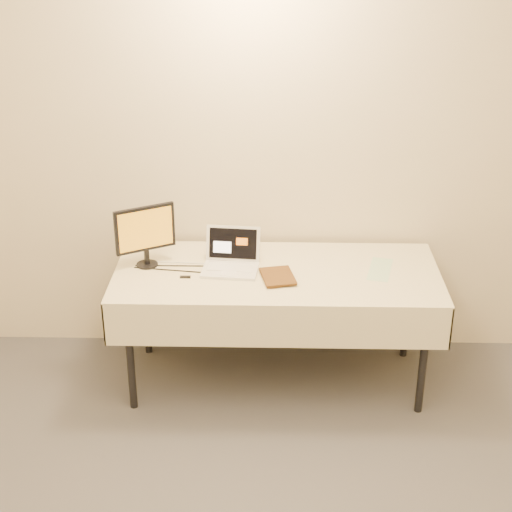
{
  "coord_description": "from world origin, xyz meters",
  "views": [
    {
      "loc": [
        -0.02,
        -1.96,
        2.73
      ],
      "look_at": [
        -0.12,
        1.99,
        0.86
      ],
      "focal_mm": 55.0,
      "sensor_mm": 36.0,
      "label": 1
    }
  ],
  "objects_px": {
    "laptop": "(231,259)",
    "monitor": "(145,232)",
    "table": "(277,281)",
    "book": "(263,261)"
  },
  "relations": [
    {
      "from": "laptop",
      "to": "monitor",
      "type": "distance_m",
      "value": 0.52
    },
    {
      "from": "table",
      "to": "laptop",
      "type": "xyz_separation_m",
      "value": [
        -0.26,
        0.05,
        0.11
      ]
    },
    {
      "from": "monitor",
      "to": "book",
      "type": "xyz_separation_m",
      "value": [
        0.67,
        -0.17,
        -0.1
      ]
    },
    {
      "from": "book",
      "to": "monitor",
      "type": "bearing_deg",
      "value": 153.51
    },
    {
      "from": "monitor",
      "to": "book",
      "type": "height_order",
      "value": "monitor"
    },
    {
      "from": "table",
      "to": "monitor",
      "type": "bearing_deg",
      "value": 175.33
    },
    {
      "from": "laptop",
      "to": "monitor",
      "type": "relative_size",
      "value": 0.93
    },
    {
      "from": "table",
      "to": "book",
      "type": "relative_size",
      "value": 7.97
    },
    {
      "from": "monitor",
      "to": "laptop",
      "type": "bearing_deg",
      "value": -30.19
    },
    {
      "from": "table",
      "to": "monitor",
      "type": "relative_size",
      "value": 5.1
    }
  ]
}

